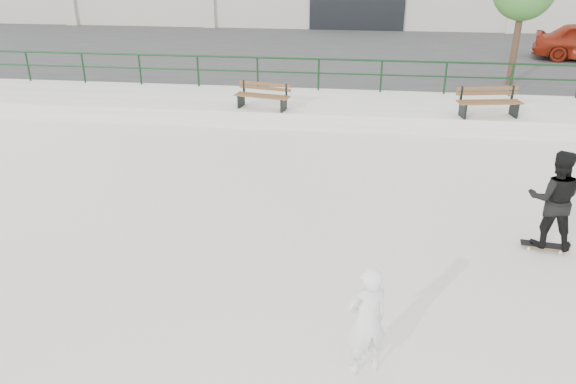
# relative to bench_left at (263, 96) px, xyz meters

# --- Properties ---
(ground) EXTENTS (120.00, 120.00, 0.00)m
(ground) POSITION_rel_bench_left_xyz_m (2.43, -8.46, -0.86)
(ground) COLOR #BBB7AB
(ground) RESTS_ON ground
(ledge) EXTENTS (30.00, 3.00, 0.50)m
(ledge) POSITION_rel_bench_left_xyz_m (2.43, 1.04, -0.61)
(ledge) COLOR beige
(ledge) RESTS_ON ground
(parking_strip) EXTENTS (60.00, 14.00, 0.50)m
(parking_strip) POSITION_rel_bench_left_xyz_m (2.43, 9.54, -0.61)
(parking_strip) COLOR #363636
(parking_strip) RESTS_ON ground
(railing) EXTENTS (28.00, 0.06, 1.03)m
(railing) POSITION_rel_bench_left_xyz_m (2.43, 2.34, 0.38)
(railing) COLOR #123218
(railing) RESTS_ON ledge
(bench_left) EXTENTS (1.65, 0.78, 0.73)m
(bench_left) POSITION_rel_bench_left_xyz_m (0.00, 0.00, 0.00)
(bench_left) COLOR #553A1D
(bench_left) RESTS_ON ledge
(bench_right) EXTENTS (1.80, 0.81, 0.80)m
(bench_right) POSITION_rel_bench_left_xyz_m (6.32, 0.01, 0.03)
(bench_right) COLOR #553A1D
(bench_right) RESTS_ON ledge
(skateboard) EXTENTS (0.80, 0.30, 0.09)m
(skateboard) POSITION_rel_bench_left_xyz_m (6.14, -6.53, -0.79)
(skateboard) COLOR black
(skateboard) RESTS_ON ground
(standing_skater) EXTENTS (0.96, 0.80, 1.76)m
(standing_skater) POSITION_rel_bench_left_xyz_m (6.14, -6.53, 0.11)
(standing_skater) COLOR black
(standing_skater) RESTS_ON skateboard
(seated_skater) EXTENTS (0.66, 0.57, 1.52)m
(seated_skater) POSITION_rel_bench_left_xyz_m (2.98, -10.00, -0.10)
(seated_skater) COLOR white
(seated_skater) RESTS_ON ground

